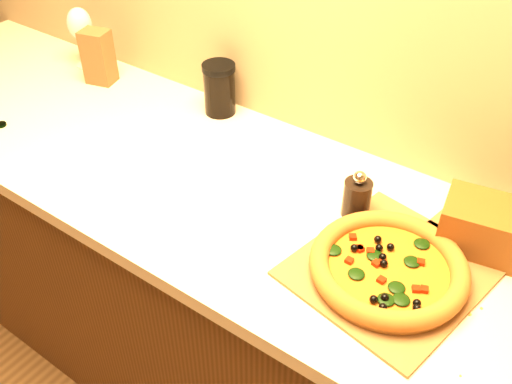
{
  "coord_description": "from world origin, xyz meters",
  "views": [
    {
      "loc": [
        0.66,
        0.54,
        1.79
      ],
      "look_at": [
        0.06,
        1.38,
        0.96
      ],
      "focal_mm": 40.0,
      "sensor_mm": 36.0,
      "label": 1
    }
  ],
  "objects_px": {
    "wine_glass": "(80,25)",
    "dark_jar": "(219,89)",
    "pepper_grinder": "(357,197)",
    "pizza_peel": "(395,266)",
    "pizza": "(388,267)"
  },
  "relations": [
    {
      "from": "pepper_grinder",
      "to": "wine_glass",
      "type": "xyz_separation_m",
      "value": [
        -1.11,
        0.16,
        0.09
      ]
    },
    {
      "from": "pizza",
      "to": "dark_jar",
      "type": "height_order",
      "value": "dark_jar"
    },
    {
      "from": "wine_glass",
      "to": "dark_jar",
      "type": "bearing_deg",
      "value": 2.31
    },
    {
      "from": "pizza",
      "to": "dark_jar",
      "type": "bearing_deg",
      "value": 155.21
    },
    {
      "from": "wine_glass",
      "to": "dark_jar",
      "type": "height_order",
      "value": "wine_glass"
    },
    {
      "from": "wine_glass",
      "to": "dark_jar",
      "type": "distance_m",
      "value": 0.57
    },
    {
      "from": "pepper_grinder",
      "to": "pizza",
      "type": "bearing_deg",
      "value": -43.26
    },
    {
      "from": "pizza_peel",
      "to": "wine_glass",
      "type": "height_order",
      "value": "wine_glass"
    },
    {
      "from": "pepper_grinder",
      "to": "dark_jar",
      "type": "bearing_deg",
      "value": 161.64
    },
    {
      "from": "pizza_peel",
      "to": "pizza",
      "type": "xyz_separation_m",
      "value": [
        -0.0,
        -0.04,
        0.03
      ]
    },
    {
      "from": "pizza",
      "to": "pizza_peel",
      "type": "bearing_deg",
      "value": 85.48
    },
    {
      "from": "pizza_peel",
      "to": "pepper_grinder",
      "type": "distance_m",
      "value": 0.19
    },
    {
      "from": "wine_glass",
      "to": "pepper_grinder",
      "type": "bearing_deg",
      "value": -8.17
    },
    {
      "from": "pepper_grinder",
      "to": "pizza_peel",
      "type": "bearing_deg",
      "value": -34.6
    },
    {
      "from": "pizza",
      "to": "wine_glass",
      "type": "height_order",
      "value": "wine_glass"
    }
  ]
}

